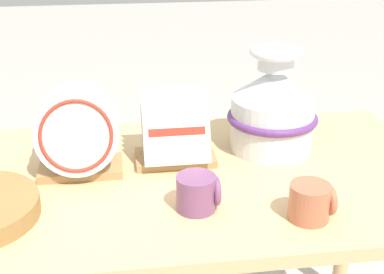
{
  "coord_description": "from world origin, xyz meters",
  "views": [
    {
      "loc": [
        -0.18,
        -1.26,
        1.43
      ],
      "look_at": [
        0.0,
        0.0,
        0.87
      ],
      "focal_mm": 50.0,
      "sensor_mm": 36.0,
      "label": 1
    }
  ],
  "objects": [
    {
      "name": "ceramic_vase",
      "position": [
        0.25,
        0.13,
        0.88
      ],
      "size": [
        0.26,
        0.26,
        0.3
      ],
      "color": "silver",
      "rests_on": "display_table"
    },
    {
      "name": "dish_rack_round_plates",
      "position": [
        -0.3,
        0.05,
        0.85
      ],
      "size": [
        0.22,
        0.18,
        0.23
      ],
      "color": "tan",
      "rests_on": "display_table"
    },
    {
      "name": "dish_rack_square_plates",
      "position": [
        -0.04,
        0.09,
        0.83
      ],
      "size": [
        0.22,
        0.16,
        0.2
      ],
      "color": "tan",
      "rests_on": "display_table"
    },
    {
      "name": "mug_terracotta_glaze",
      "position": [
        0.24,
        -0.25,
        0.8
      ],
      "size": [
        0.1,
        0.1,
        0.09
      ],
      "color": "#B76647",
      "rests_on": "display_table"
    },
    {
      "name": "mug_plum_glaze",
      "position": [
        -0.01,
        -0.17,
        0.8
      ],
      "size": [
        0.1,
        0.1,
        0.09
      ],
      "color": "#7A4770",
      "rests_on": "display_table"
    },
    {
      "name": "display_table",
      "position": [
        0.0,
        0.0,
        0.66
      ],
      "size": [
        1.37,
        0.77,
        0.76
      ],
      "color": "tan",
      "rests_on": "ground_plane"
    }
  ]
}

